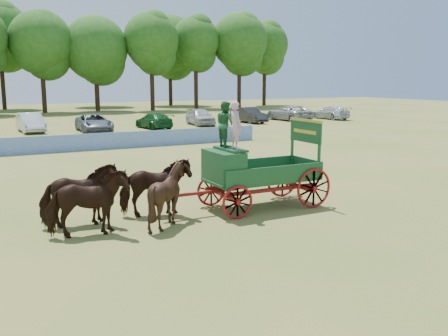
% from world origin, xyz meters
% --- Properties ---
extents(ground, '(160.00, 160.00, 0.00)m').
position_xyz_m(ground, '(0.00, 0.00, 0.00)').
color(ground, olive).
rests_on(ground, ground).
extents(horse_lead_left, '(2.37, 1.27, 1.92)m').
position_xyz_m(horse_lead_left, '(-3.74, 0.58, 0.96)').
color(horse_lead_left, black).
rests_on(horse_lead_left, ground).
extents(horse_lead_right, '(2.30, 1.11, 1.92)m').
position_xyz_m(horse_lead_right, '(-3.74, 1.68, 0.96)').
color(horse_lead_right, black).
rests_on(horse_lead_right, ground).
extents(horse_wheel_left, '(1.74, 1.55, 1.92)m').
position_xyz_m(horse_wheel_left, '(-1.34, 0.58, 0.96)').
color(horse_wheel_left, black).
rests_on(horse_wheel_left, ground).
extents(horse_wheel_right, '(2.44, 1.52, 1.92)m').
position_xyz_m(horse_wheel_right, '(-1.34, 1.68, 0.96)').
color(horse_wheel_right, black).
rests_on(horse_wheel_right, ground).
extents(farm_dray, '(6.00, 2.00, 3.70)m').
position_xyz_m(farm_dray, '(1.62, 1.16, 1.62)').
color(farm_dray, maroon).
rests_on(farm_dray, ground).
extents(sponsor_banner, '(26.00, 0.08, 1.05)m').
position_xyz_m(sponsor_banner, '(-1.00, 18.00, 0.53)').
color(sponsor_banner, '#2146B4').
rests_on(sponsor_banner, ground).
extents(parked_cars, '(57.41, 7.67, 1.62)m').
position_xyz_m(parked_cars, '(2.10, 30.12, 0.76)').
color(parked_cars, silver).
rests_on(parked_cars, ground).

